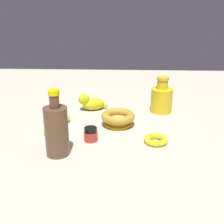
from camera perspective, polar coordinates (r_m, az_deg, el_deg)
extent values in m
plane|color=#BCB29E|center=(1.12, 0.00, -2.92)|extent=(2.00, 2.00, 0.00)
cylinder|color=brown|center=(0.91, -10.88, -3.80)|extent=(0.07, 0.07, 0.16)
cylinder|color=brown|center=(0.87, -11.32, 2.08)|extent=(0.03, 0.03, 0.04)
cylinder|color=#E5DD06|center=(0.86, -11.45, 3.83)|extent=(0.03, 0.03, 0.02)
torus|color=yellow|center=(1.00, 8.61, -5.44)|extent=(0.08, 0.08, 0.02)
cylinder|color=#B23123|center=(1.00, -4.22, -4.76)|extent=(0.05, 0.05, 0.03)
cylinder|color=yellow|center=(1.00, -4.24, -4.02)|extent=(0.04, 0.04, 0.00)
cylinder|color=black|center=(0.99, -4.25, -3.51)|extent=(0.04, 0.04, 0.02)
cylinder|color=gold|center=(1.27, 9.73, 2.29)|extent=(0.09, 0.09, 0.10)
cylinder|color=gold|center=(1.25, 9.93, 5.43)|extent=(0.05, 0.05, 0.04)
cylinder|color=gold|center=(1.24, 10.00, 6.56)|extent=(0.05, 0.05, 0.01)
ellipsoid|color=gold|center=(1.28, -3.69, 1.60)|extent=(0.11, 0.08, 0.05)
sphere|color=gold|center=(1.27, -5.55, 2.50)|extent=(0.05, 0.05, 0.05)
cone|color=gold|center=(1.25, -5.48, 3.21)|extent=(0.02, 0.02, 0.02)
cone|color=gold|center=(1.28, -5.68, 3.56)|extent=(0.02, 0.02, 0.02)
ellipsoid|color=gold|center=(1.30, -1.77, 1.31)|extent=(0.05, 0.03, 0.02)
ellipsoid|color=yellow|center=(1.12, -10.77, -2.24)|extent=(0.10, 0.16, 0.04)
cylinder|color=#C1920B|center=(1.12, 1.17, -2.46)|extent=(0.10, 0.10, 0.01)
torus|color=#B38E2C|center=(1.11, 1.19, -0.83)|extent=(0.13, 0.13, 0.03)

